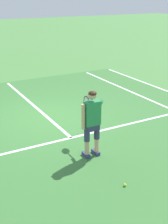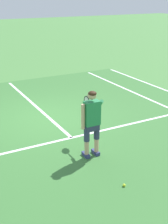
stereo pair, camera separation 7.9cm
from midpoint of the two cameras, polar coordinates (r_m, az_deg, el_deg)
The scene contains 7 objects.
ground_plane at distance 10.18m, azimuth -6.40°, elevation -1.02°, with size 80.00×80.00×0.00m, color #477F3D.
court_inner_surface at distance 9.64m, azimuth -4.96°, elevation -2.27°, with size 10.98×11.02×0.00m, color #387033.
line_service at distance 8.74m, azimuth -2.08°, elevation -4.79°, with size 8.23×0.10×0.01m, color white.
line_centre_service at distance 11.47m, azimuth -9.20°, elevation 1.48°, with size 0.10×6.40×0.01m, color white.
line_singles_right at distance 11.75m, azimuth 13.74°, elevation 1.61°, with size 0.10×10.62×0.01m, color white.
tennis_player at distance 7.42m, azimuth 1.72°, elevation -1.35°, with size 0.63×1.11×1.71m.
tennis_ball_near_feet at distance 6.75m, azimuth 7.80°, elevation -13.32°, with size 0.07×0.07×0.07m, color #CCE02D.
Camera 2 is at (-3.40, -8.79, 3.85)m, focal length 49.24 mm.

